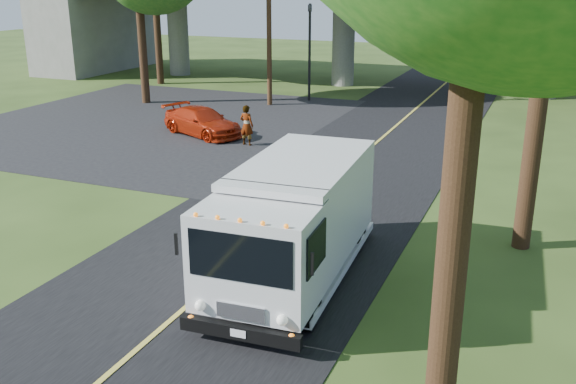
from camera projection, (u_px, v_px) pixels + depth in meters
The scene contains 9 objects.
road at pixel (307, 203), 19.46m from camera, with size 7.00×90.00×0.02m, color black.
parking_lot at pixel (151, 122), 30.46m from camera, with size 16.00×18.00×0.01m, color black.
lane_line at pixel (307, 202), 19.45m from camera, with size 0.12×90.00×0.01m, color gold.
overpass at pixel (443, 13), 37.28m from camera, with size 54.00×10.00×7.30m.
traffic_signal at pixel (310, 42), 34.63m from camera, with size 0.18×0.22×5.20m.
utility_pole at pixel (269, 17), 32.98m from camera, with size 1.60×0.26×9.00m.
step_van at pixel (294, 220), 14.12m from camera, with size 2.69×6.46×2.66m.
red_sedan at pixel (202, 122), 27.69m from camera, with size 1.66×4.09×1.19m, color #A12109.
pedestrian at pixel (247, 125), 25.92m from camera, with size 0.60×0.40×1.66m, color gray.
Camera 1 is at (6.49, -7.16, 6.51)m, focal length 40.00 mm.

